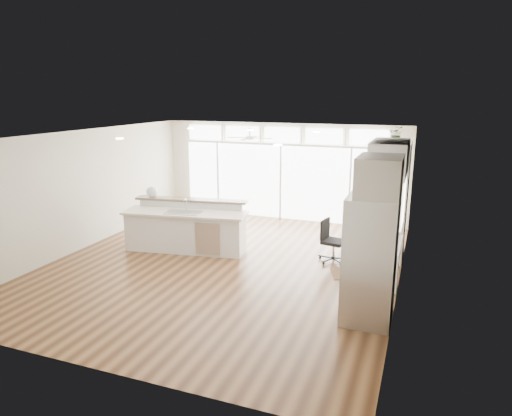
% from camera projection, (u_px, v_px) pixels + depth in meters
% --- Properties ---
extents(floor, '(7.00, 8.00, 0.02)m').
position_uv_depth(floor, '(224.00, 265.00, 9.56)').
color(floor, '#482A16').
rests_on(floor, ground).
extents(ceiling, '(7.00, 8.00, 0.02)m').
position_uv_depth(ceiling, '(221.00, 135.00, 8.90)').
color(ceiling, white).
rests_on(ceiling, wall_back).
extents(wall_back, '(7.00, 0.04, 2.70)m').
position_uv_depth(wall_back, '(282.00, 171.00, 12.87)').
color(wall_back, beige).
rests_on(wall_back, floor).
extents(wall_front, '(7.00, 0.04, 2.70)m').
position_uv_depth(wall_front, '(87.00, 272.00, 5.60)').
color(wall_front, beige).
rests_on(wall_front, floor).
extents(wall_left, '(0.04, 8.00, 2.70)m').
position_uv_depth(wall_left, '(83.00, 190.00, 10.43)').
color(wall_left, beige).
rests_on(wall_left, floor).
extents(wall_right, '(0.04, 8.00, 2.70)m').
position_uv_depth(wall_right, '(403.00, 218.00, 8.04)').
color(wall_right, beige).
rests_on(wall_right, floor).
extents(glass_wall, '(5.80, 0.06, 2.08)m').
position_uv_depth(glass_wall, '(281.00, 182.00, 12.88)').
color(glass_wall, white).
rests_on(glass_wall, wall_back).
extents(transom_row, '(5.90, 0.06, 0.40)m').
position_uv_depth(transom_row, '(282.00, 135.00, 12.56)').
color(transom_row, white).
rests_on(transom_row, wall_back).
extents(desk_window, '(0.04, 0.85, 0.85)m').
position_uv_depth(desk_window, '(403.00, 203.00, 8.28)').
color(desk_window, silver).
rests_on(desk_window, wall_right).
extents(ceiling_fan, '(1.16, 1.16, 0.32)m').
position_uv_depth(ceiling_fan, '(250.00, 134.00, 11.67)').
color(ceiling_fan, silver).
rests_on(ceiling_fan, ceiling).
extents(recessed_lights, '(3.40, 3.00, 0.02)m').
position_uv_depth(recessed_lights, '(226.00, 135.00, 9.09)').
color(recessed_lights, white).
rests_on(recessed_lights, ceiling).
extents(oven_cabinet, '(0.64, 1.20, 2.50)m').
position_uv_depth(oven_cabinet, '(392.00, 200.00, 9.81)').
color(oven_cabinet, white).
rests_on(oven_cabinet, floor).
extents(desk_nook, '(0.72, 1.30, 0.76)m').
position_uv_depth(desk_nook, '(380.00, 261.00, 8.68)').
color(desk_nook, white).
rests_on(desk_nook, floor).
extents(upper_cabinets, '(0.64, 1.30, 0.64)m').
position_uv_depth(upper_cabinets, '(389.00, 159.00, 8.18)').
color(upper_cabinets, white).
rests_on(upper_cabinets, wall_right).
extents(refrigerator, '(0.76, 0.90, 2.00)m').
position_uv_depth(refrigerator, '(370.00, 259.00, 7.03)').
color(refrigerator, '#B9BABF').
rests_on(refrigerator, floor).
extents(fridge_cabinet, '(0.64, 0.90, 0.60)m').
position_uv_depth(fridge_cabinet, '(380.00, 177.00, 6.70)').
color(fridge_cabinet, white).
rests_on(fridge_cabinet, wall_right).
extents(framed_photos, '(0.06, 0.22, 0.80)m').
position_uv_depth(framed_photos, '(404.00, 204.00, 8.88)').
color(framed_photos, black).
rests_on(framed_photos, wall_right).
extents(kitchen_island, '(2.92, 1.48, 1.11)m').
position_uv_depth(kitchen_island, '(185.00, 227.00, 10.32)').
color(kitchen_island, white).
rests_on(kitchen_island, floor).
extents(rug, '(1.08, 0.92, 0.01)m').
position_uv_depth(rug, '(355.00, 274.00, 9.07)').
color(rug, '#3A2412').
rests_on(rug, floor).
extents(office_chair, '(0.54, 0.51, 0.90)m').
position_uv_depth(office_chair, '(334.00, 241.00, 9.64)').
color(office_chair, black).
rests_on(office_chair, floor).
extents(fishbowl, '(0.29, 0.29, 0.26)m').
position_uv_depth(fishbowl, '(152.00, 192.00, 10.72)').
color(fishbowl, silver).
rests_on(fishbowl, kitchen_island).
extents(monitor, '(0.13, 0.48, 0.39)m').
position_uv_depth(monitor, '(377.00, 232.00, 8.56)').
color(monitor, black).
rests_on(monitor, desk_nook).
extents(keyboard, '(0.13, 0.30, 0.01)m').
position_uv_depth(keyboard, '(368.00, 241.00, 8.67)').
color(keyboard, silver).
rests_on(keyboard, desk_nook).
extents(potted_plant, '(0.32, 0.35, 0.26)m').
position_uv_depth(potted_plant, '(396.00, 136.00, 9.48)').
color(potted_plant, '#37632A').
rests_on(potted_plant, oven_cabinet).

